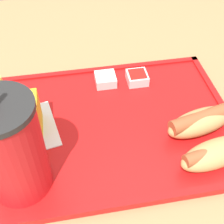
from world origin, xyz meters
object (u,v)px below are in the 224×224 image
hot_dog_near (200,121)px  fries_carton (18,115)px  hot_dog_far (216,153)px  soda_cup (11,149)px  sauce_cup_mayo (105,79)px  sauce_cup_ketchup (137,77)px

hot_dog_near → fries_carton: bearing=-10.4°
hot_dog_far → hot_dog_near: (0.00, -0.07, 0.00)m
soda_cup → hot_dog_far: 0.31m
soda_cup → fries_carton: size_ratio=1.77×
soda_cup → hot_dog_near: (-0.30, -0.05, -0.06)m
sauce_cup_mayo → hot_dog_far: bearing=122.4°
fries_carton → sauce_cup_mayo: (-0.16, -0.10, -0.03)m
sauce_cup_ketchup → hot_dog_far: bearing=109.4°
hot_dog_far → sauce_cup_mayo: 0.26m
soda_cup → sauce_cup_ketchup: soda_cup is taller
soda_cup → hot_dog_near: size_ratio=1.49×
hot_dog_far → fries_carton: fries_carton is taller
sauce_cup_mayo → sauce_cup_ketchup: bearing=174.8°
soda_cup → fries_carton: soda_cup is taller
hot_dog_far → sauce_cup_mayo: size_ratio=3.26×
soda_cup → hot_dog_far: soda_cup is taller
soda_cup → hot_dog_near: soda_cup is taller
fries_carton → sauce_cup_ketchup: fries_carton is taller
hot_dog_near → soda_cup: bearing=9.8°
hot_dog_near → sauce_cup_ketchup: 0.17m
hot_dog_far → sauce_cup_ketchup: size_ratio=3.26×
sauce_cup_mayo → sauce_cup_ketchup: 0.06m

